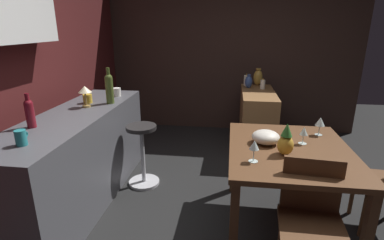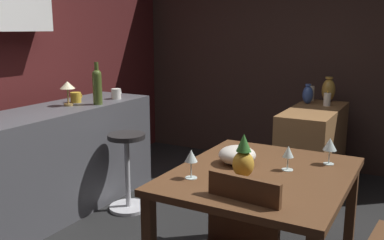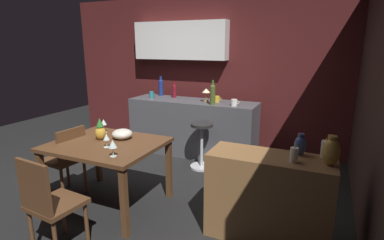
{
  "view_description": "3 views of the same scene",
  "coord_description": "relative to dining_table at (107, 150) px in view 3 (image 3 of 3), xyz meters",
  "views": [
    {
      "loc": [
        -2.3,
        0.08,
        1.67
      ],
      "look_at": [
        0.49,
        0.46,
        0.77
      ],
      "focal_mm": 27.49,
      "sensor_mm": 36.0,
      "label": 1
    },
    {
      "loc": [
        -2.3,
        -1.2,
        1.55
      ],
      "look_at": [
        0.5,
        0.35,
        0.87
      ],
      "focal_mm": 40.04,
      "sensor_mm": 36.0,
      "label": 2
    },
    {
      "loc": [
        2.09,
        -2.87,
        1.77
      ],
      "look_at": [
        0.57,
        0.51,
        0.85
      ],
      "focal_mm": 28.1,
      "sensor_mm": 36.0,
      "label": 3
    }
  ],
  "objects": [
    {
      "name": "cup_white",
      "position": [
        0.9,
        1.79,
        0.3
      ],
      "size": [
        0.13,
        0.09,
        0.1
      ],
      "color": "white",
      "rests_on": "kitchen_counter"
    },
    {
      "name": "wine_bottle_olive",
      "position": [
        0.58,
        1.73,
        0.42
      ],
      "size": [
        0.08,
        0.08,
        0.37
      ],
      "color": "#475623",
      "rests_on": "kitchen_counter"
    },
    {
      "name": "cup_teal",
      "position": [
        -0.58,
        1.88,
        0.3
      ],
      "size": [
        0.11,
        0.07,
        0.11
      ],
      "color": "teal",
      "rests_on": "kitchen_counter"
    },
    {
      "name": "vase_brass",
      "position": [
        2.22,
        0.09,
        0.29
      ],
      "size": [
        0.14,
        0.14,
        0.25
      ],
      "color": "#B78C38",
      "rests_on": "sideboard_cabinet"
    },
    {
      "name": "cup_mustard",
      "position": [
        0.56,
        1.97,
        0.29
      ],
      "size": [
        0.13,
        0.09,
        0.09
      ],
      "color": "gold",
      "rests_on": "kitchen_counter"
    },
    {
      "name": "vase_ceramic_blue",
      "position": [
        1.97,
        0.24,
        0.26
      ],
      "size": [
        0.11,
        0.11,
        0.2
      ],
      "color": "#334C8C",
      "rests_on": "sideboard_cabinet"
    },
    {
      "name": "kitchen_counter",
      "position": [
        0.17,
        1.92,
        -0.2
      ],
      "size": [
        2.1,
        0.6,
        0.9
      ],
      "primitive_type": "cube",
      "color": "#4C4C51",
      "rests_on": "ground_plane"
    },
    {
      "name": "chair_near_window",
      "position": [
        -0.56,
        -0.06,
        -0.16
      ],
      "size": [
        0.44,
        0.44,
        0.86
      ],
      "color": "#56351E",
      "rests_on": "ground_plane"
    },
    {
      "name": "chair_by_doorway",
      "position": [
        0.09,
        -0.87,
        -0.17
      ],
      "size": [
        0.43,
        0.43,
        0.89
      ],
      "color": "#56351E",
      "rests_on": "ground_plane"
    },
    {
      "name": "pineapple_centerpiece",
      "position": [
        -0.13,
        0.06,
        0.19
      ],
      "size": [
        0.12,
        0.12,
        0.25
      ],
      "color": "gold",
      "rests_on": "dining_table"
    },
    {
      "name": "pillar_candle_tall",
      "position": [
        2.18,
        0.27,
        0.24
      ],
      "size": [
        0.07,
        0.07,
        0.18
      ],
      "color": "white",
      "rests_on": "sideboard_cabinet"
    },
    {
      "name": "fruit_bowl",
      "position": [
        0.07,
        0.19,
        0.14
      ],
      "size": [
        0.23,
        0.23,
        0.11
      ],
      "primitive_type": "ellipsoid",
      "color": "beige",
      "rests_on": "dining_table"
    },
    {
      "name": "ground_plane",
      "position": [
        0.04,
        0.41,
        -0.65
      ],
      "size": [
        9.0,
        9.0,
        0.0
      ],
      "primitive_type": "plane",
      "color": "black"
    },
    {
      "name": "wine_bottle_ruby",
      "position": [
        -0.23,
        2.05,
        0.38
      ],
      "size": [
        0.07,
        0.07,
        0.28
      ],
      "color": "maroon",
      "rests_on": "kitchen_counter"
    },
    {
      "name": "wine_glass_center",
      "position": [
        0.34,
        -0.31,
        0.21
      ],
      "size": [
        0.08,
        0.08,
        0.17
      ],
      "color": "silver",
      "rests_on": "dining_table"
    },
    {
      "name": "wall_kitchen_back",
      "position": [
        -0.02,
        2.48,
        0.76
      ],
      "size": [
        5.2,
        0.33,
        2.6
      ],
      "color": "#4C1919",
      "rests_on": "ground_plane"
    },
    {
      "name": "bar_stool",
      "position": [
        0.55,
        1.4,
        -0.29
      ],
      "size": [
        0.34,
        0.34,
        0.68
      ],
      "color": "#262323",
      "rests_on": "ground_plane"
    },
    {
      "name": "wine_bottle_cobalt",
      "position": [
        -0.55,
        2.15,
        0.41
      ],
      "size": [
        0.08,
        0.08,
        0.34
      ],
      "color": "navy",
      "rests_on": "kitchen_counter"
    },
    {
      "name": "pillar_candle_short",
      "position": [
        1.94,
        0.05,
        0.23
      ],
      "size": [
        0.07,
        0.07,
        0.15
      ],
      "color": "white",
      "rests_on": "sideboard_cabinet"
    },
    {
      "name": "wine_glass_right",
      "position": [
        -0.29,
        0.31,
        0.21
      ],
      "size": [
        0.07,
        0.07,
        0.16
      ],
      "color": "silver",
      "rests_on": "dining_table"
    },
    {
      "name": "sideboard_cabinet",
      "position": [
        1.74,
        0.11,
        -0.24
      ],
      "size": [
        1.1,
        0.44,
        0.82
      ],
      "primitive_type": "cube",
      "color": "olive",
      "rests_on": "ground_plane"
    },
    {
      "name": "counter_lamp",
      "position": [
        0.41,
        1.91,
        0.41
      ],
      "size": [
        0.13,
        0.13,
        0.21
      ],
      "color": "#A58447",
      "rests_on": "kitchen_counter"
    },
    {
      "name": "dining_table",
      "position": [
        0.0,
        0.0,
        0.0
      ],
      "size": [
        1.16,
        0.96,
        0.74
      ],
      "color": "#56351E",
      "rests_on": "ground_plane"
    },
    {
      "name": "wine_glass_left",
      "position": [
        0.11,
        -0.12,
        0.19
      ],
      "size": [
        0.07,
        0.07,
        0.15
      ],
      "color": "silver",
      "rests_on": "dining_table"
    },
    {
      "name": "wall_side_right",
      "position": [
        2.59,
        0.71,
        0.65
      ],
      "size": [
        0.1,
        4.4,
        2.6
      ],
      "primitive_type": "cube",
      "color": "#33231E",
      "rests_on": "ground_plane"
    }
  ]
}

